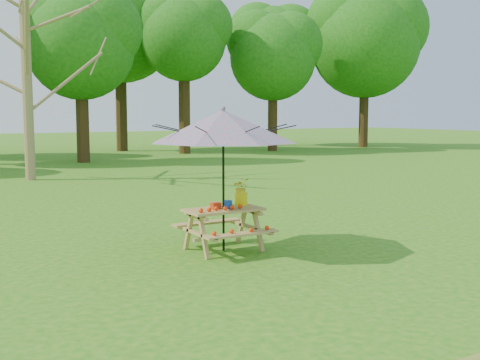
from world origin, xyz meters
TOP-DOWN VIEW (x-y plane):
  - ground at (0.00, 0.00)m, footprint 120.00×120.00m
  - picnic_table at (3.54, 2.53)m, footprint 1.20×1.32m
  - patio_umbrella at (3.54, 2.54)m, footprint 2.44×2.44m
  - produce_bins at (3.51, 2.57)m, footprint 0.30×0.42m
  - tomatoes_row at (3.39, 2.36)m, footprint 0.77×0.13m
  - flower_bucket at (3.95, 2.68)m, footprint 0.35×0.33m

SIDE VIEW (x-z plane):
  - ground at x=0.00m, z-range 0.00..0.00m
  - picnic_table at x=3.54m, z-range -0.01..0.66m
  - tomatoes_row at x=3.39m, z-range 0.67..0.74m
  - produce_bins at x=3.51m, z-range 0.66..0.79m
  - flower_bucket at x=3.95m, z-range 0.68..1.13m
  - patio_umbrella at x=3.54m, z-range 0.82..3.08m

